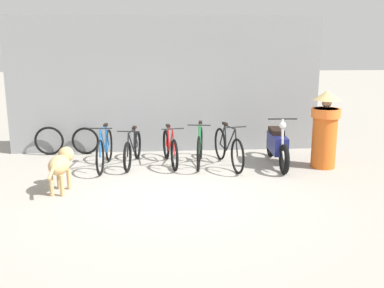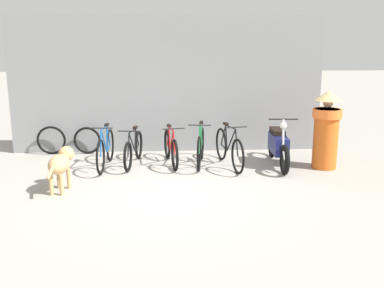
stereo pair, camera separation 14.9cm
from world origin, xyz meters
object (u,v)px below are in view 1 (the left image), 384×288
(stray_dog, at_px, (61,164))
(spare_tire_left, at_px, (85,141))
(motorcycle, at_px, (277,145))
(bicycle_3, at_px, (200,147))
(spare_tire_right, at_px, (49,141))
(bicycle_1, at_px, (133,150))
(person_in_robes, at_px, (325,128))
(bicycle_4, at_px, (228,149))
(bicycle_2, at_px, (170,148))
(bicycle_0, at_px, (105,150))

(stray_dog, xyz_separation_m, spare_tire_left, (0.02, 2.56, -0.18))
(motorcycle, bearing_deg, bicycle_3, -91.73)
(spare_tire_left, distance_m, spare_tire_right, 0.81)
(spare_tire_right, bearing_deg, spare_tire_left, 0.32)
(bicycle_1, bearing_deg, person_in_robes, 91.63)
(spare_tire_left, bearing_deg, motorcycle, -16.26)
(bicycle_3, bearing_deg, bicycle_4, 83.22)
(bicycle_2, bearing_deg, stray_dog, -59.63)
(bicycle_2, relative_size, spare_tire_right, 2.45)
(bicycle_1, bearing_deg, bicycle_0, -63.73)
(bicycle_3, height_order, person_in_robes, person_in_robes)
(bicycle_2, relative_size, bicycle_4, 0.91)
(bicycle_1, bearing_deg, stray_dog, -27.53)
(bicycle_0, xyz_separation_m, person_in_robes, (4.49, -0.30, 0.45))
(bicycle_2, relative_size, stray_dog, 1.49)
(bicycle_3, bearing_deg, bicycle_1, -85.47)
(bicycle_0, relative_size, bicycle_4, 0.96)
(person_in_robes, height_order, spare_tire_right, person_in_robes)
(bicycle_0, bearing_deg, spare_tire_left, -150.20)
(bicycle_0, xyz_separation_m, bicycle_1, (0.56, 0.18, -0.05))
(motorcycle, bearing_deg, person_in_robes, 77.37)
(bicycle_4, height_order, spare_tire_right, bicycle_4)
(bicycle_2, relative_size, motorcycle, 0.83)
(person_in_robes, bearing_deg, motorcycle, -20.31)
(bicycle_3, bearing_deg, stray_dog, -51.60)
(spare_tire_right, bearing_deg, motorcycle, -13.66)
(bicycle_1, distance_m, bicycle_4, 2.00)
(bicycle_4, height_order, spare_tire_left, bicycle_4)
(motorcycle, height_order, person_in_robes, person_in_robes)
(bicycle_2, height_order, bicycle_4, bicycle_4)
(bicycle_0, height_order, spare_tire_left, bicycle_0)
(bicycle_0, distance_m, bicycle_3, 1.97)
(motorcycle, height_order, spare_tire_right, motorcycle)
(bicycle_4, relative_size, motorcycle, 0.92)
(bicycle_2, bearing_deg, motorcycle, 76.29)
(spare_tire_right, bearing_deg, bicycle_0, -40.03)
(motorcycle, xyz_separation_m, spare_tire_right, (-4.97, 1.21, -0.10))
(spare_tire_left, bearing_deg, spare_tire_right, -179.68)
(stray_dog, relative_size, spare_tire_right, 1.65)
(stray_dog, bearing_deg, bicycle_1, -28.36)
(bicycle_3, distance_m, bicycle_4, 0.60)
(bicycle_3, relative_size, motorcycle, 0.85)
(spare_tire_left, bearing_deg, person_in_robes, -16.14)
(person_in_robes, bearing_deg, bicycle_1, -11.63)
(motorcycle, relative_size, person_in_robes, 1.22)
(bicycle_0, relative_size, stray_dog, 1.58)
(bicycle_1, xyz_separation_m, spare_tire_right, (-1.94, 0.98, 0.00))
(bicycle_3, relative_size, spare_tire_left, 2.63)
(bicycle_1, bearing_deg, motorcycle, 94.31)
(bicycle_1, height_order, motorcycle, motorcycle)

